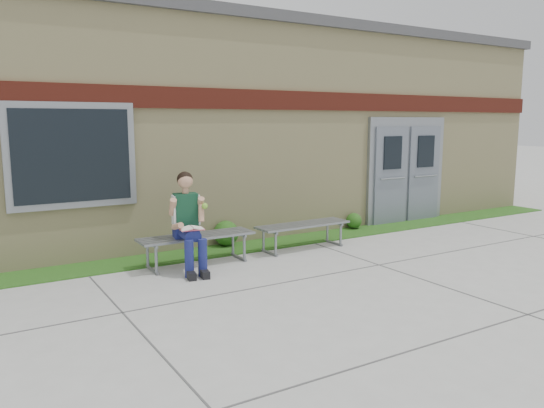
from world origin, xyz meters
TOP-DOWN VIEW (x-y plane):
  - ground at (0.00, 0.00)m, footprint 80.00×80.00m
  - grass_strip at (0.00, 2.60)m, footprint 16.00×0.80m
  - school_building at (-0.00, 5.99)m, footprint 16.20×6.22m
  - bench_left at (-1.41, 2.00)m, footprint 1.82×0.51m
  - bench_right at (0.59, 2.00)m, footprint 1.74×0.52m
  - girl at (-1.63, 1.78)m, footprint 0.55×0.94m
  - shrub_mid at (-0.48, 2.85)m, footprint 0.45×0.45m
  - shrub_east at (2.46, 2.85)m, footprint 0.32×0.32m

SIDE VIEW (x-z plane):
  - ground at x=0.00m, z-range 0.00..0.00m
  - grass_strip at x=0.00m, z-range 0.00..0.02m
  - shrub_east at x=2.46m, z-range 0.02..0.34m
  - shrub_mid at x=-0.48m, z-range 0.02..0.47m
  - bench_right at x=0.59m, z-range 0.12..0.57m
  - bench_left at x=-1.41m, z-range 0.13..0.60m
  - girl at x=-1.63m, z-range 0.02..1.49m
  - school_building at x=0.00m, z-range 0.00..4.20m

